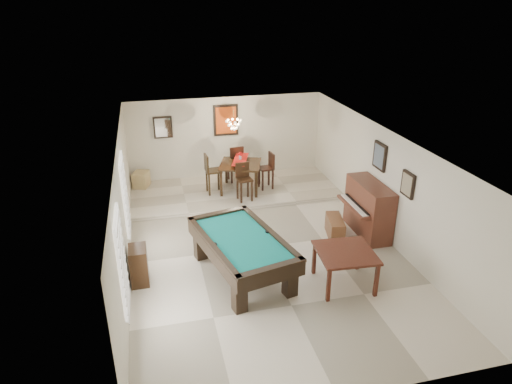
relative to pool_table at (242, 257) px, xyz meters
name	(u,v)px	position (x,y,z in m)	size (l,w,h in m)	color
ground_plane	(262,247)	(0.69, 1.01, -0.45)	(6.00, 9.00, 0.02)	beige
wall_back	(226,139)	(0.69, 5.51, 0.86)	(6.00, 0.04, 2.60)	silver
wall_front	(346,329)	(0.69, -3.49, 0.86)	(6.00, 0.04, 2.60)	silver
wall_left	(123,210)	(-2.31, 1.01, 0.86)	(0.04, 9.00, 2.60)	silver
wall_right	(385,184)	(3.69, 1.01, 0.86)	(0.04, 9.00, 2.60)	silver
ceiling	(263,140)	(0.69, 1.01, 2.16)	(6.00, 9.00, 0.04)	white
dining_step	(235,191)	(0.69, 4.26, -0.38)	(6.00, 2.50, 0.12)	beige
window_left_front	(122,261)	(-2.28, -1.19, 0.96)	(0.06, 1.00, 1.70)	white
window_left_rear	(125,194)	(-2.28, 1.61, 0.96)	(0.06, 1.00, 1.70)	white
pool_table	(242,257)	(0.00, 0.00, 0.00)	(1.41, 2.61, 0.87)	black
square_table	(344,268)	(1.93, -0.81, -0.05)	(1.11, 1.11, 0.77)	#37160D
upright_piano	(363,209)	(3.23, 1.09, 0.22)	(0.88, 1.57, 1.31)	#5C2C1D
piano_bench	(335,227)	(2.54, 1.09, -0.19)	(0.34, 0.87, 0.48)	brown
apothecary_chest	(139,265)	(-2.09, 0.24, -0.04)	(0.35, 0.53, 0.80)	black
dining_table	(241,175)	(0.85, 4.17, 0.16)	(1.14, 1.14, 0.95)	black
flower_vase	(240,156)	(0.85, 4.17, 0.74)	(0.13, 0.13, 0.22)	#BA100F
dining_chair_south	(245,182)	(0.81, 3.44, 0.21)	(0.39, 0.39, 1.06)	black
dining_chair_north	(235,163)	(0.84, 4.91, 0.25)	(0.42, 0.42, 1.14)	black
dining_chair_west	(214,174)	(0.06, 4.15, 0.27)	(0.43, 0.43, 1.17)	black
dining_chair_east	(266,171)	(1.60, 4.14, 0.22)	(0.40, 0.40, 1.08)	black
corner_bench	(141,179)	(-1.98, 5.12, -0.09)	(0.40, 0.51, 0.45)	tan
chandelier	(234,121)	(0.69, 4.21, 1.76)	(0.44, 0.44, 0.60)	#FFE5B2
back_painting	(226,120)	(0.69, 5.47, 1.46)	(0.75, 0.06, 0.95)	#D84C14
back_mirror	(163,127)	(-1.21, 5.47, 1.36)	(0.55, 0.06, 0.65)	white
right_picture_upper	(380,156)	(3.65, 1.31, 1.46)	(0.06, 0.55, 0.65)	slate
right_picture_lower	(408,184)	(3.65, 0.01, 1.26)	(0.06, 0.45, 0.55)	gray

